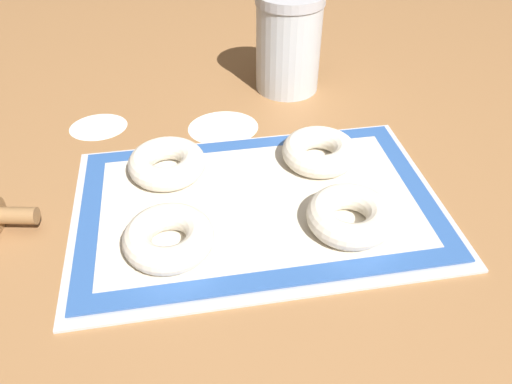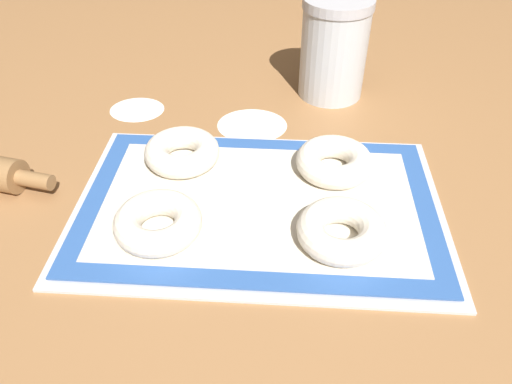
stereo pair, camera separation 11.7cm
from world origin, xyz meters
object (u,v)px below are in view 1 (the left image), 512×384
(baking_tray, at_px, (256,206))
(bagel_front_right, at_px, (350,216))
(bagel_front_left, at_px, (169,238))
(flour_canister, at_px, (288,42))
(bagel_back_left, at_px, (167,163))
(bagel_back_right, at_px, (319,152))

(baking_tray, bearing_deg, bagel_front_right, -31.25)
(baking_tray, relative_size, bagel_front_left, 4.51)
(flour_canister, bearing_deg, bagel_back_left, -133.34)
(bagel_front_left, height_order, bagel_back_left, same)
(bagel_front_left, bearing_deg, bagel_back_left, 88.80)
(bagel_back_left, distance_m, flour_canister, 0.33)
(bagel_front_left, relative_size, bagel_back_right, 1.00)
(bagel_front_left, bearing_deg, bagel_front_right, 0.05)
(bagel_back_left, bearing_deg, bagel_front_right, -33.97)
(bagel_back_right, bearing_deg, bagel_front_right, -89.63)
(bagel_back_left, relative_size, flour_canister, 0.63)
(bagel_front_right, bearing_deg, bagel_back_right, 90.37)
(baking_tray, height_order, bagel_back_left, bagel_back_left)
(bagel_back_left, bearing_deg, baking_tray, -36.40)
(bagel_front_left, distance_m, bagel_front_right, 0.22)
(baking_tray, xyz_separation_m, bagel_front_right, (0.11, -0.06, 0.02))
(bagel_back_left, xyz_separation_m, bagel_back_right, (0.22, -0.01, 0.00))
(bagel_front_right, relative_size, flour_canister, 0.63)
(baking_tray, distance_m, bagel_back_left, 0.14)
(bagel_front_left, bearing_deg, flour_canister, 59.42)
(bagel_back_right, bearing_deg, bagel_front_left, -147.90)
(bagel_front_left, distance_m, bagel_back_right, 0.26)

